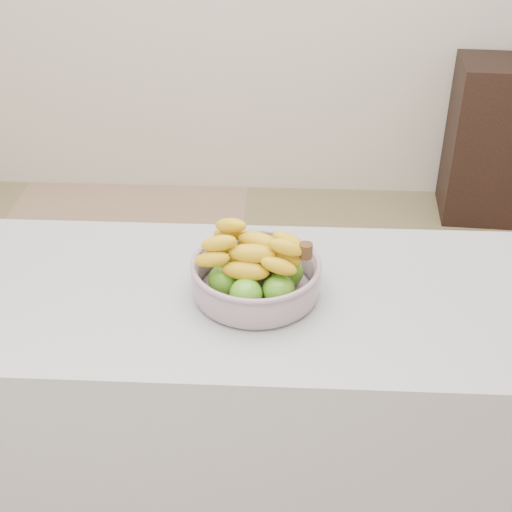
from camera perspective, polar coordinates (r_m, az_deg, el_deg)
The scene contains 4 objects.
ground at distance 2.41m, azimuth -3.59°, elevation -16.92°, with size 4.00×4.00×0.00m, color #9F7B61.
counter at distance 1.92m, azimuth -4.83°, elevation -13.81°, with size 2.00×0.60×0.90m, color #A3A4AB.
cabinet at distance 3.76m, azimuth 18.58°, elevation 8.69°, with size 0.44×0.36×0.80m, color black.
fruit_bowl at distance 1.57m, azimuth -0.02°, elevation -1.47°, with size 0.29×0.29×0.15m.
Camera 1 is at (0.22, -1.54, 1.84)m, focal length 50.00 mm.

